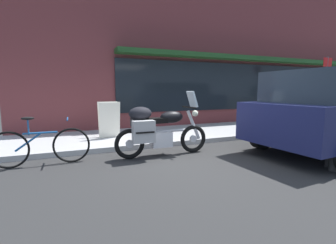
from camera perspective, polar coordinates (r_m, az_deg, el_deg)
The scene contains 7 objects.
ground_plane at distance 5.12m, azimuth 4.74°, elevation -8.58°, with size 80.00×80.00×0.00m, color #2A2A2A.
storefront_building at distance 12.46m, azimuth 25.64°, elevation 16.77°, with size 21.56×0.90×7.32m.
touring_motorcycle at distance 5.16m, azimuth -2.42°, elevation -1.59°, with size 2.10×0.65×1.39m.
parked_bicycle at distance 5.16m, azimuth -27.60°, elevation -4.98°, with size 1.74×0.48×0.93m.
pedestrian_walking at distance 5.18m, azimuth 34.69°, elevation 2.84°, with size 0.39×0.56×1.75m.
sandwich_board_sign at distance 6.86m, azimuth -13.63°, elevation 0.55°, with size 0.55×0.42×0.97m.
parking_sign_pole at distance 11.02m, azimuth 32.91°, elevation 7.32°, with size 0.44×0.07×2.52m.
Camera 1 is at (-2.27, -4.36, 1.41)m, focal length 26.06 mm.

